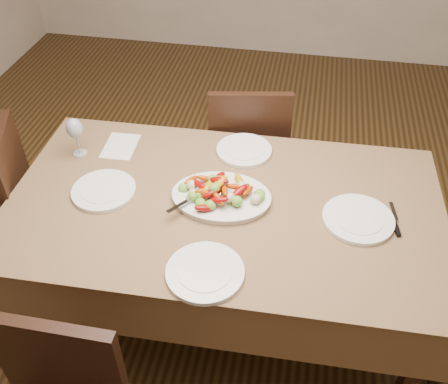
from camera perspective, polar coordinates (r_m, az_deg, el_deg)
floor at (r=2.70m, az=1.39°, el=-12.72°), size 6.00×6.00×0.00m
dining_table at (r=2.38m, az=0.00°, el=-7.99°), size 1.86×1.08×0.76m
chair_far at (r=2.88m, az=2.64°, el=4.90°), size 0.49×0.49×0.95m
serving_platter at (r=2.11m, az=-0.30°, el=-0.68°), size 0.42×0.31×0.02m
roasted_vegetables at (r=2.07m, az=-0.31°, el=0.49°), size 0.34×0.24×0.09m
serving_spoon at (r=2.07m, az=-2.25°, el=-0.42°), size 0.27×0.20×0.03m
plate_left at (r=2.21m, az=-13.58°, el=0.14°), size 0.28×0.28×0.02m
plate_right at (r=2.10m, az=15.08°, el=-3.01°), size 0.29×0.29×0.02m
plate_far at (r=2.38m, az=2.31°, el=4.76°), size 0.26×0.26×0.02m
plate_near at (r=1.84m, az=-2.18°, el=-9.17°), size 0.29×0.29×0.02m
wine_glass at (r=2.41m, az=-16.54°, el=6.17°), size 0.08×0.08×0.20m
menu_card at (r=2.47m, az=-11.76°, el=5.16°), size 0.16×0.22×0.00m
table_knife at (r=2.14m, az=18.94°, el=-3.12°), size 0.05×0.20×0.01m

